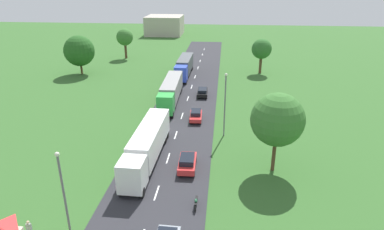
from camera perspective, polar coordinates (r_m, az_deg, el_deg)
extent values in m
cube|color=#2B2B30|center=(46.14, -2.53, -2.70)|extent=(10.00, 140.00, 0.06)
cube|color=white|center=(33.71, -6.04, -13.04)|extent=(0.16, 2.40, 0.01)
cube|color=white|center=(39.39, -4.09, -7.33)|extent=(0.16, 2.40, 0.01)
cube|color=white|center=(44.85, -2.78, -3.42)|extent=(0.16, 2.40, 0.01)
cube|color=white|center=(51.02, -1.69, -0.12)|extent=(0.16, 2.40, 0.01)
cube|color=white|center=(58.39, -0.72, 2.83)|extent=(0.16, 2.40, 0.01)
cube|color=white|center=(64.84, -0.05, 4.83)|extent=(0.16, 2.40, 0.01)
cube|color=white|center=(71.63, 0.51, 6.52)|extent=(0.16, 2.40, 0.01)
cube|color=white|center=(79.12, 1.02, 8.04)|extent=(0.16, 2.40, 0.01)
cube|color=white|center=(85.92, 1.41, 9.18)|extent=(0.16, 2.40, 0.01)
cube|color=white|center=(93.47, 1.77, 10.25)|extent=(0.16, 2.40, 0.01)
cube|color=white|center=(100.93, 2.08, 11.14)|extent=(0.16, 2.40, 0.01)
cube|color=white|center=(33.05, -10.13, -9.92)|extent=(2.49, 2.76, 3.01)
cube|color=black|center=(31.72, -10.86, -10.32)|extent=(2.10, 0.14, 1.32)
cube|color=white|center=(39.15, -7.17, -3.90)|extent=(2.70, 11.43, 2.95)
cube|color=black|center=(39.91, -7.05, -6.06)|extent=(1.09, 10.84, 0.24)
cylinder|color=black|center=(33.07, -8.50, -12.91)|extent=(0.37, 1.01, 1.00)
cylinder|color=black|center=(33.63, -12.04, -12.53)|extent=(0.37, 1.01, 1.00)
cylinder|color=black|center=(42.71, -4.63, -4.12)|extent=(0.37, 1.01, 1.00)
cylinder|color=black|center=(43.14, -7.37, -3.95)|extent=(0.37, 1.01, 1.00)
cylinder|color=black|center=(43.91, -4.29, -3.33)|extent=(0.37, 1.01, 1.00)
cylinder|color=black|center=(44.33, -6.96, -3.18)|extent=(0.37, 1.01, 1.00)
cube|color=green|center=(50.32, -4.52, 1.87)|extent=(2.50, 2.50, 2.91)
cube|color=black|center=(49.06, -4.73, 1.98)|extent=(2.10, 0.15, 1.28)
cube|color=gray|center=(57.18, -3.45, 4.70)|extent=(2.80, 11.75, 2.83)
cube|color=black|center=(57.68, -3.41, 3.17)|extent=(1.19, 11.13, 0.24)
cylinder|color=black|center=(50.14, -3.38, 0.04)|extent=(0.38, 1.01, 1.00)
cylinder|color=black|center=(50.45, -5.75, 0.11)|extent=(0.38, 1.01, 1.00)
cylinder|color=black|center=(60.89, -2.01, 4.14)|extent=(0.38, 1.01, 1.00)
cylinder|color=black|center=(61.15, -3.97, 4.17)|extent=(0.38, 1.01, 1.00)
cylinder|color=black|center=(62.22, -1.87, 4.54)|extent=(0.38, 1.01, 1.00)
cylinder|color=black|center=(62.47, -3.79, 4.57)|extent=(0.38, 1.01, 1.00)
cube|color=blue|center=(66.75, -1.90, 7.08)|extent=(2.46, 2.68, 2.93)
cube|color=black|center=(65.40, -2.06, 7.23)|extent=(2.10, 0.12, 1.29)
cube|color=#4C5156|center=(73.23, -1.17, 8.69)|extent=(2.57, 10.31, 2.93)
cube|color=black|center=(73.63, -1.16, 7.44)|extent=(0.97, 9.78, 0.24)
cylinder|color=black|center=(66.38, -1.06, 5.69)|extent=(0.36, 1.00, 1.00)
cylinder|color=black|center=(66.66, -2.86, 5.73)|extent=(0.36, 1.00, 1.00)
cylinder|color=black|center=(76.51, -0.08, 7.93)|extent=(0.36, 1.00, 1.00)
cylinder|color=black|center=(76.76, -1.66, 7.97)|extent=(0.36, 1.00, 1.00)
cylinder|color=black|center=(77.70, 0.02, 8.15)|extent=(0.36, 1.00, 1.00)
cylinder|color=black|center=(77.94, -1.53, 8.19)|extent=(0.36, 1.00, 1.00)
cube|color=red|center=(36.98, -0.80, -8.23)|extent=(1.94, 4.20, 0.68)
cube|color=black|center=(36.48, -0.83, -7.54)|extent=(1.60, 2.36, 0.59)
cylinder|color=black|center=(38.43, -1.84, -7.55)|extent=(0.24, 0.65, 0.64)
cylinder|color=black|center=(38.31, 0.60, -7.64)|extent=(0.24, 0.65, 0.64)
cylinder|color=black|center=(36.02, -2.29, -9.77)|extent=(0.24, 0.65, 0.64)
cylinder|color=black|center=(35.90, 0.33, -9.88)|extent=(0.24, 0.65, 0.64)
cube|color=red|center=(49.23, 0.67, -0.22)|extent=(1.88, 3.97, 0.57)
cube|color=black|center=(49.20, 0.68, 0.46)|extent=(1.53, 2.25, 0.54)
cylinder|color=black|center=(48.09, 1.49, -1.15)|extent=(0.25, 0.65, 0.64)
cylinder|color=black|center=(48.15, -0.29, -1.11)|extent=(0.25, 0.65, 0.64)
cylinder|color=black|center=(50.54, 1.58, 0.04)|extent=(0.25, 0.65, 0.64)
cylinder|color=black|center=(50.59, -0.12, 0.07)|extent=(0.25, 0.65, 0.64)
cube|color=black|center=(59.68, 1.79, 3.86)|extent=(1.92, 4.48, 0.56)
cube|color=black|center=(59.30, 1.79, 4.27)|extent=(1.56, 2.53, 0.50)
cylinder|color=black|center=(61.21, 1.11, 4.07)|extent=(0.24, 0.65, 0.64)
cylinder|color=black|center=(61.18, 2.56, 4.04)|extent=(0.24, 0.65, 0.64)
cylinder|color=black|center=(58.37, 0.98, 3.15)|extent=(0.24, 0.65, 0.64)
cylinder|color=black|center=(58.33, 2.51, 3.12)|extent=(0.24, 0.65, 0.64)
cylinder|color=black|center=(31.13, 0.59, -15.58)|extent=(0.12, 0.64, 0.64)
cylinder|color=black|center=(32.16, 0.80, -14.16)|extent=(0.14, 0.64, 0.64)
cube|color=black|center=(31.51, 0.70, -14.54)|extent=(0.20, 1.40, 0.36)
ellipsoid|color=#19472D|center=(31.26, 0.68, -14.36)|extent=(0.28, 0.52, 0.28)
cube|color=gray|center=(30.92, -26.03, -16.74)|extent=(0.38, 0.22, 0.63)
sphere|color=beige|center=(30.65, -26.18, -16.05)|extent=(0.23, 0.23, 0.23)
cylinder|color=slate|center=(28.71, -20.90, -12.88)|extent=(0.18, 0.18, 7.30)
sphere|color=silver|center=(26.82, -22.00, -6.23)|extent=(0.36, 0.36, 0.36)
cylinder|color=slate|center=(43.41, 5.60, 1.43)|extent=(0.18, 0.18, 8.24)
sphere|color=silver|center=(42.10, 5.82, 6.83)|extent=(0.36, 0.36, 0.36)
cylinder|color=#513823|center=(77.51, -18.31, 7.59)|extent=(0.44, 0.44, 2.68)
sphere|color=#23561E|center=(76.72, -18.65, 10.31)|extent=(6.48, 6.48, 6.48)
cylinder|color=#513823|center=(90.52, -11.21, 10.66)|extent=(0.62, 0.62, 3.90)
sphere|color=#38702D|center=(89.90, -11.38, 12.88)|extent=(4.25, 4.25, 4.25)
cylinder|color=#513823|center=(75.89, 11.57, 8.38)|extent=(0.60, 0.60, 3.75)
sphere|color=#2D6628|center=(75.16, 11.77, 10.96)|extent=(4.31, 4.31, 4.31)
cylinder|color=#513823|center=(37.27, 13.76, -6.51)|extent=(0.40, 0.40, 3.89)
sphere|color=#38702D|center=(35.54, 14.35, -0.76)|extent=(5.61, 5.61, 5.61)
cube|color=#B2A899|center=(128.65, -4.67, 14.98)|extent=(12.92, 13.18, 6.73)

